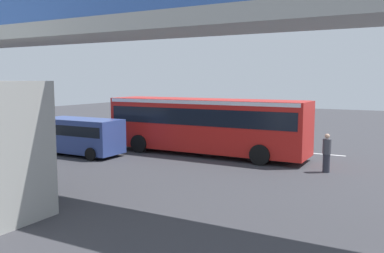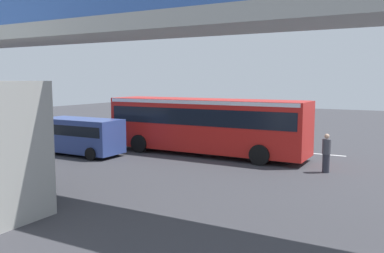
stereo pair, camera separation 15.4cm
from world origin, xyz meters
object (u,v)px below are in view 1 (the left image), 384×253
Objects in this scene: city_bus at (205,122)px; parked_van at (81,134)px; bicycle_green at (83,142)px; pedestrian at (327,153)px.

city_bus reaches higher than parked_van.
bicycle_green is (7.81, 1.56, -1.51)m from city_bus.
city_bus reaches higher than pedestrian.
pedestrian is (-14.69, -0.26, 0.51)m from bicycle_green.
parked_van is at bearing 9.33° from pedestrian.
city_bus is 2.40× the size of parked_van.
city_bus is 8.11m from bicycle_green.
pedestrian is at bearing 169.32° from city_bus.
city_bus is at bearing -150.62° from parked_van.
parked_van reaches higher than bicycle_green.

